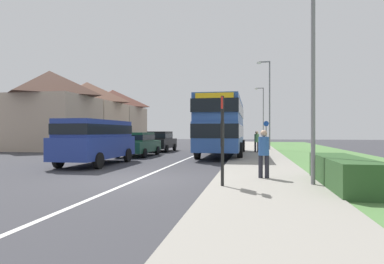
{
  "coord_description": "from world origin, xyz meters",
  "views": [
    {
      "loc": [
        3.79,
        -10.23,
        1.61
      ],
      "look_at": [
        0.75,
        6.25,
        1.6
      ],
      "focal_mm": 30.29,
      "sensor_mm": 36.0,
      "label": 1
    }
  ],
  "objects_px": {
    "street_lamp_mid": "(268,99)",
    "bus_stop_sign": "(222,134)",
    "street_lamp_far": "(262,112)",
    "parked_car_dark_green": "(138,143)",
    "cycle_route_sign": "(266,134)",
    "street_lamp_near": "(309,28)",
    "pedestrian_walking_away": "(257,140)",
    "double_decker_bus": "(223,124)",
    "parked_van_blue": "(96,138)",
    "parked_car_black": "(161,140)",
    "pedestrian_at_stop": "(264,151)"
  },
  "relations": [
    {
      "from": "pedestrian_at_stop",
      "to": "pedestrian_walking_away",
      "type": "distance_m",
      "value": 13.47
    },
    {
      "from": "parked_van_blue",
      "to": "bus_stop_sign",
      "type": "distance_m",
      "value": 8.83
    },
    {
      "from": "pedestrian_at_stop",
      "to": "street_lamp_mid",
      "type": "distance_m",
      "value": 18.02
    },
    {
      "from": "parked_car_black",
      "to": "street_lamp_mid",
      "type": "bearing_deg",
      "value": 17.4
    },
    {
      "from": "pedestrian_at_stop",
      "to": "street_lamp_near",
      "type": "distance_m",
      "value": 3.92
    },
    {
      "from": "parked_van_blue",
      "to": "pedestrian_at_stop",
      "type": "xyz_separation_m",
      "value": [
        7.86,
        -4.03,
        -0.32
      ]
    },
    {
      "from": "parked_car_dark_green",
      "to": "parked_car_black",
      "type": "xyz_separation_m",
      "value": [
        -0.01,
        5.34,
        0.03
      ]
    },
    {
      "from": "cycle_route_sign",
      "to": "street_lamp_near",
      "type": "height_order",
      "value": "street_lamp_near"
    },
    {
      "from": "cycle_route_sign",
      "to": "street_lamp_mid",
      "type": "height_order",
      "value": "street_lamp_mid"
    },
    {
      "from": "parked_van_blue",
      "to": "street_lamp_far",
      "type": "bearing_deg",
      "value": 72.81
    },
    {
      "from": "parked_car_dark_green",
      "to": "bus_stop_sign",
      "type": "height_order",
      "value": "bus_stop_sign"
    },
    {
      "from": "double_decker_bus",
      "to": "pedestrian_at_stop",
      "type": "xyz_separation_m",
      "value": [
        2.29,
        -10.92,
        -1.17
      ]
    },
    {
      "from": "parked_van_blue",
      "to": "street_lamp_mid",
      "type": "xyz_separation_m",
      "value": [
        8.88,
        13.64,
        3.08
      ]
    },
    {
      "from": "pedestrian_walking_away",
      "to": "street_lamp_far",
      "type": "relative_size",
      "value": 0.23
    },
    {
      "from": "double_decker_bus",
      "to": "street_lamp_near",
      "type": "height_order",
      "value": "street_lamp_near"
    },
    {
      "from": "street_lamp_mid",
      "to": "bus_stop_sign",
      "type": "bearing_deg",
      "value": -96.48
    },
    {
      "from": "pedestrian_at_stop",
      "to": "cycle_route_sign",
      "type": "xyz_separation_m",
      "value": [
        0.82,
        17.15,
        0.45
      ]
    },
    {
      "from": "pedestrian_at_stop",
      "to": "pedestrian_walking_away",
      "type": "height_order",
      "value": "same"
    },
    {
      "from": "bus_stop_sign",
      "to": "parked_car_dark_green",
      "type": "bearing_deg",
      "value": 120.02
    },
    {
      "from": "street_lamp_far",
      "to": "double_decker_bus",
      "type": "bearing_deg",
      "value": -98.64
    },
    {
      "from": "pedestrian_at_stop",
      "to": "cycle_route_sign",
      "type": "height_order",
      "value": "cycle_route_sign"
    },
    {
      "from": "street_lamp_far",
      "to": "parked_car_dark_green",
      "type": "bearing_deg",
      "value": -110.7
    },
    {
      "from": "cycle_route_sign",
      "to": "street_lamp_near",
      "type": "relative_size",
      "value": 0.32
    },
    {
      "from": "parked_car_black",
      "to": "bus_stop_sign",
      "type": "xyz_separation_m",
      "value": [
        6.55,
        -16.67,
        0.64
      ]
    },
    {
      "from": "parked_van_blue",
      "to": "street_lamp_mid",
      "type": "relative_size",
      "value": 0.7
    },
    {
      "from": "pedestrian_at_stop",
      "to": "cycle_route_sign",
      "type": "bearing_deg",
      "value": 87.27
    },
    {
      "from": "parked_car_dark_green",
      "to": "street_lamp_mid",
      "type": "xyz_separation_m",
      "value": [
        8.75,
        8.08,
        3.5
      ]
    },
    {
      "from": "parked_car_dark_green",
      "to": "street_lamp_near",
      "type": "relative_size",
      "value": 0.56
    },
    {
      "from": "parked_van_blue",
      "to": "street_lamp_mid",
      "type": "distance_m",
      "value": 16.56
    },
    {
      "from": "double_decker_bus",
      "to": "parked_van_blue",
      "type": "bearing_deg",
      "value": -128.93
    },
    {
      "from": "pedestrian_walking_away",
      "to": "street_lamp_far",
      "type": "height_order",
      "value": "street_lamp_far"
    },
    {
      "from": "parked_van_blue",
      "to": "cycle_route_sign",
      "type": "bearing_deg",
      "value": 56.54
    },
    {
      "from": "parked_van_blue",
      "to": "pedestrian_at_stop",
      "type": "distance_m",
      "value": 8.83
    },
    {
      "from": "cycle_route_sign",
      "to": "street_lamp_near",
      "type": "bearing_deg",
      "value": -88.71
    },
    {
      "from": "pedestrian_walking_away",
      "to": "street_lamp_near",
      "type": "xyz_separation_m",
      "value": [
        1.24,
        -14.51,
        3.58
      ]
    },
    {
      "from": "pedestrian_walking_away",
      "to": "street_lamp_near",
      "type": "bearing_deg",
      "value": -85.1
    },
    {
      "from": "pedestrian_at_stop",
      "to": "parked_car_dark_green",
      "type": "bearing_deg",
      "value": 128.87
    },
    {
      "from": "bus_stop_sign",
      "to": "street_lamp_mid",
      "type": "xyz_separation_m",
      "value": [
        2.21,
        19.41,
        2.83
      ]
    },
    {
      "from": "street_lamp_near",
      "to": "street_lamp_far",
      "type": "height_order",
      "value": "street_lamp_near"
    },
    {
      "from": "parked_car_black",
      "to": "street_lamp_far",
      "type": "height_order",
      "value": "street_lamp_far"
    },
    {
      "from": "pedestrian_walking_away",
      "to": "street_lamp_mid",
      "type": "bearing_deg",
      "value": 76.03
    },
    {
      "from": "parked_car_black",
      "to": "pedestrian_at_stop",
      "type": "bearing_deg",
      "value": -62.61
    },
    {
      "from": "pedestrian_at_stop",
      "to": "street_lamp_near",
      "type": "relative_size",
      "value": 0.21
    },
    {
      "from": "parked_van_blue",
      "to": "pedestrian_walking_away",
      "type": "height_order",
      "value": "parked_van_blue"
    },
    {
      "from": "parked_car_dark_green",
      "to": "street_lamp_far",
      "type": "relative_size",
      "value": 0.61
    },
    {
      "from": "bus_stop_sign",
      "to": "pedestrian_at_stop",
      "type": "bearing_deg",
      "value": 56.01
    },
    {
      "from": "street_lamp_near",
      "to": "parked_car_black",
      "type": "bearing_deg",
      "value": 119.3
    },
    {
      "from": "pedestrian_at_stop",
      "to": "street_lamp_mid",
      "type": "xyz_separation_m",
      "value": [
        1.03,
        17.66,
        3.4
      ]
    },
    {
      "from": "parked_van_blue",
      "to": "pedestrian_at_stop",
      "type": "relative_size",
      "value": 3.23
    },
    {
      "from": "parked_van_blue",
      "to": "street_lamp_near",
      "type": "bearing_deg",
      "value": -29.16
    }
  ]
}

